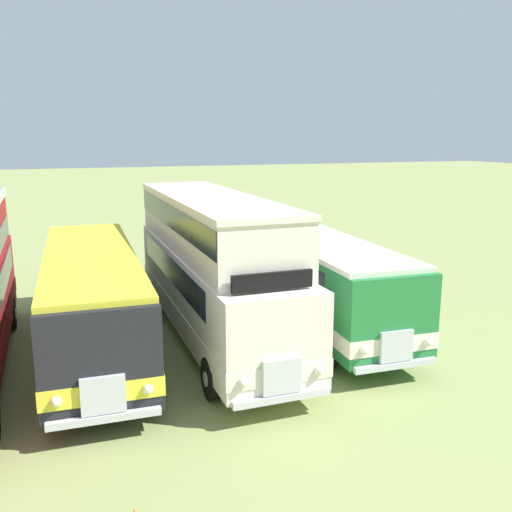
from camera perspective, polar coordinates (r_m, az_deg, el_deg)
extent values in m
plane|color=#8C9956|center=(17.05, -16.02, -9.74)|extent=(200.00, 200.00, 0.00)
cylinder|color=black|center=(20.05, -23.83, -5.43)|extent=(0.28, 1.04, 1.04)
cylinder|color=silver|center=(20.04, -23.41, -5.40)|extent=(0.02, 0.36, 0.36)
cube|color=black|center=(16.88, -16.47, -3.90)|extent=(2.90, 10.80, 2.30)
cube|color=yellow|center=(17.05, -16.34, -5.83)|extent=(2.94, 10.84, 0.44)
cube|color=#19232D|center=(17.11, -16.63, -1.61)|extent=(2.84, 8.40, 0.76)
cube|color=#19232D|center=(11.63, -15.78, -7.80)|extent=(2.20, 0.18, 0.90)
cube|color=silver|center=(12.01, -15.40, -13.59)|extent=(0.90, 0.15, 0.80)
cube|color=silver|center=(12.20, -15.25, -15.77)|extent=(2.30, 0.23, 0.16)
sphere|color=#EAEACC|center=(12.05, -11.01, -13.26)|extent=(0.22, 0.22, 0.22)
sphere|color=#EAEACC|center=(12.01, -19.81, -13.89)|extent=(0.22, 0.22, 0.22)
cube|color=yellow|center=(16.59, -16.72, 0.16)|extent=(2.85, 10.40, 0.14)
cylinder|color=black|center=(13.82, -10.75, -12.46)|extent=(0.32, 1.05, 1.04)
cylinder|color=silver|center=(13.83, -10.12, -12.40)|extent=(0.03, 0.36, 0.36)
cylinder|color=black|center=(13.77, -20.53, -13.14)|extent=(0.32, 1.05, 1.04)
cylinder|color=silver|center=(13.78, -21.17, -13.18)|extent=(0.03, 0.36, 0.36)
cylinder|color=black|center=(20.67, -13.41, -4.19)|extent=(0.32, 1.05, 1.04)
cylinder|color=silver|center=(20.68, -13.00, -4.16)|extent=(0.03, 0.36, 0.36)
cylinder|color=black|center=(20.64, -19.80, -4.61)|extent=(0.32, 1.05, 1.04)
cylinder|color=silver|center=(20.64, -20.22, -4.64)|extent=(0.03, 0.36, 0.36)
cube|color=silver|center=(17.13, -4.39, -3.18)|extent=(2.55, 10.91, 2.30)
cube|color=silver|center=(17.30, -4.35, -5.10)|extent=(2.59, 10.95, 0.44)
cube|color=#19232D|center=(17.36, -4.77, -0.94)|extent=(2.57, 8.51, 0.76)
cube|color=#19232D|center=(12.06, 2.53, -6.61)|extent=(2.20, 0.11, 0.90)
cube|color=silver|center=(12.42, 2.68, -12.23)|extent=(0.90, 0.12, 0.80)
cube|color=silver|center=(12.61, 2.71, -14.35)|extent=(2.30, 0.15, 0.16)
sphere|color=#EAEACC|center=(12.76, 6.51, -11.61)|extent=(0.22, 0.22, 0.22)
sphere|color=#EAEACC|center=(12.13, -1.34, -12.86)|extent=(0.22, 0.22, 0.22)
cube|color=silver|center=(16.96, -4.72, 3.23)|extent=(2.45, 10.01, 1.50)
cube|color=silver|center=(16.86, -4.77, 5.99)|extent=(2.51, 10.11, 0.14)
cube|color=#19232D|center=(16.92, -4.74, 4.24)|extent=(2.48, 9.91, 0.68)
cube|color=black|center=(12.27, 1.69, -2.60)|extent=(1.90, 0.13, 0.40)
cylinder|color=black|center=(14.46, 4.39, -11.11)|extent=(0.28, 1.04, 1.04)
cylinder|color=silver|center=(14.52, 4.94, -11.02)|extent=(0.02, 0.36, 0.36)
cylinder|color=black|center=(13.75, -4.60, -12.40)|extent=(0.28, 1.04, 1.04)
cylinder|color=silver|center=(13.71, -5.22, -12.48)|extent=(0.02, 0.36, 0.36)
cylinder|color=black|center=(21.13, -4.00, -3.51)|extent=(0.28, 1.04, 1.04)
cylinder|color=silver|center=(21.17, -3.61, -3.47)|extent=(0.02, 0.36, 0.36)
cylinder|color=black|center=(20.65, -10.16, -4.06)|extent=(0.28, 1.04, 1.04)
cylinder|color=silver|center=(20.62, -10.57, -4.09)|extent=(0.02, 0.36, 0.36)
cube|color=#237538|center=(18.43, 6.31, -2.11)|extent=(2.95, 9.82, 2.30)
cube|color=silver|center=(18.59, 6.27, -3.90)|extent=(2.99, 9.86, 0.44)
cube|color=#19232D|center=(18.65, 5.86, -0.03)|extent=(2.86, 7.42, 0.76)
cube|color=#19232D|center=(14.17, 14.23, -4.10)|extent=(2.20, 0.20, 0.90)
cube|color=silver|center=(14.47, 14.19, -8.97)|extent=(0.90, 0.16, 0.80)
cube|color=silver|center=(14.64, 14.15, -10.83)|extent=(2.30, 0.25, 0.16)
sphere|color=#EAEACC|center=(14.94, 17.19, -8.47)|extent=(0.22, 0.22, 0.22)
sphere|color=#EAEACC|center=(14.03, 11.04, -9.49)|extent=(0.22, 0.22, 0.22)
cube|color=silver|center=(18.17, 6.40, 1.62)|extent=(2.89, 9.42, 0.14)
cylinder|color=black|center=(16.56, 14.51, -8.39)|extent=(0.33, 1.05, 1.04)
cylinder|color=silver|center=(16.64, 14.95, -8.32)|extent=(0.04, 0.36, 0.36)
cylinder|color=black|center=(15.52, 7.18, -9.51)|extent=(0.33, 1.05, 1.04)
cylinder|color=silver|center=(15.46, 6.66, -9.58)|extent=(0.04, 0.36, 0.36)
cylinder|color=black|center=(21.89, 5.78, -2.99)|extent=(0.33, 1.05, 1.04)
cylinder|color=silver|center=(21.94, 6.14, -2.95)|extent=(0.04, 0.36, 0.36)
cylinder|color=black|center=(21.11, 0.02, -3.50)|extent=(0.33, 1.05, 1.04)
cylinder|color=silver|center=(21.06, -0.37, -3.53)|extent=(0.04, 0.36, 0.36)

